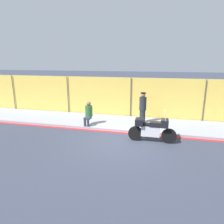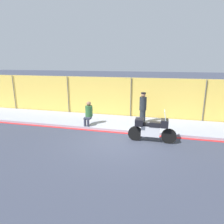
{
  "view_description": "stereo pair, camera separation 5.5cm",
  "coord_description": "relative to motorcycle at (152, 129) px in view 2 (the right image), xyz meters",
  "views": [
    {
      "loc": [
        1.81,
        -8.38,
        3.63
      ],
      "look_at": [
        -0.51,
        1.11,
        1.09
      ],
      "focal_mm": 32.0,
      "sensor_mm": 36.0,
      "label": 1
    },
    {
      "loc": [
        1.86,
        -8.37,
        3.63
      ],
      "look_at": [
        -0.51,
        1.11,
        1.09
      ],
      "focal_mm": 32.0,
      "sensor_mm": 36.0,
      "label": 2
    }
  ],
  "objects": [
    {
      "name": "motorcycle",
      "position": [
        0.0,
        0.0,
        0.0
      ],
      "size": [
        2.18,
        0.51,
        1.51
      ],
      "rotation": [
        0.0,
        0.0,
        0.01
      ],
      "color": "black",
      "rests_on": "ground_plane"
    },
    {
      "name": "person_seated_on_curb",
      "position": [
        -3.53,
        1.33,
        0.23
      ],
      "size": [
        0.4,
        0.68,
        1.31
      ],
      "color": "#2D3342",
      "rests_on": "sidewalk"
    },
    {
      "name": "curb_paint_stripe",
      "position": [
        -1.53,
        0.78,
        -0.61
      ],
      "size": [
        32.15,
        0.18,
        0.01
      ],
      "color": "red",
      "rests_on": "ground_plane"
    },
    {
      "name": "sidewalk",
      "position": [
        -1.53,
        2.25,
        -0.55
      ],
      "size": [
        32.15,
        2.76,
        0.13
      ],
      "color": "#8E93A3",
      "rests_on": "ground_plane"
    },
    {
      "name": "storefront_fence",
      "position": [
        -1.53,
        3.72,
        0.68
      ],
      "size": [
        30.54,
        0.17,
        2.59
      ],
      "color": "gold",
      "rests_on": "ground_plane"
    },
    {
      "name": "officer_standing",
      "position": [
        -0.65,
        2.43,
        0.41
      ],
      "size": [
        0.4,
        0.4,
        1.75
      ],
      "color": "#1E2328",
      "rests_on": "sidewalk"
    },
    {
      "name": "ground_plane",
      "position": [
        -1.53,
        -0.37,
        -0.61
      ],
      "size": [
        120.0,
        120.0,
        0.0
      ],
      "primitive_type": "plane",
      "color": "#333847"
    }
  ]
}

